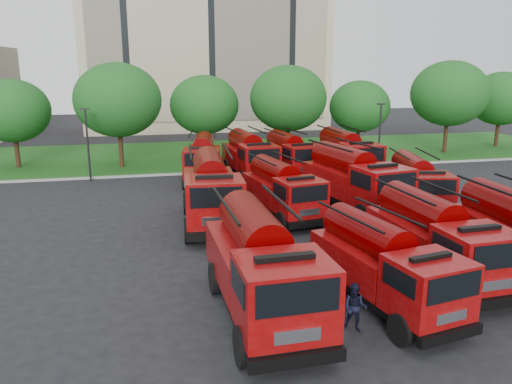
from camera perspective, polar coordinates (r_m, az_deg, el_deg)
The scene contains 27 objects.
ground at distance 21.43m, azimuth 4.73°, elevation -7.55°, with size 140.00×140.00×0.00m, color black.
lawn at distance 46.06m, azimuth -4.82°, elevation 4.35°, with size 70.00×16.00×0.12m, color #184512.
curb at distance 38.18m, azimuth -3.17°, elevation 2.34°, with size 70.00×0.30×0.14m, color gray.
apartment_building at distance 67.55m, azimuth -5.94°, elevation 18.05°, with size 30.00×14.18×25.00m.
tree_1 at distance 43.29m, azimuth -26.09°, elevation 8.33°, with size 5.71×5.71×6.98m.
tree_2 at distance 40.61m, azimuth -15.52°, elevation 10.09°, with size 6.72×6.72×8.22m.
tree_3 at distance 43.39m, azimuth -5.92°, elevation 9.87°, with size 5.88×5.88×7.19m.
tree_4 at distance 43.26m, azimuth 3.71°, elevation 10.62°, with size 6.55×6.55×8.01m.
tree_5 at distance 46.67m, azimuth 11.75°, elevation 9.55°, with size 5.46×5.46×6.68m.
tree_6 at distance 49.13m, azimuth 21.24°, elevation 10.45°, with size 6.89×6.89×8.42m.
tree_7 at distance 54.89m, azimuth 26.22°, elevation 9.56°, with size 6.05×6.05×7.39m.
lamp_post_0 at distance 36.75m, azimuth -18.70°, elevation 5.61°, with size 0.60×0.25×5.11m.
lamp_post_1 at distance 40.72m, azimuth 13.96°, elevation 6.72°, with size 0.60×0.25×5.11m.
fire_truck_0 at distance 16.17m, azimuth 0.62°, elevation -8.39°, with size 2.91×7.56×3.41m.
fire_truck_1 at distance 17.40m, azimuth 14.34°, elevation -8.06°, with size 3.33×6.69×2.91m.
fire_truck_2 at distance 20.16m, azimuth 19.77°, elevation -5.00°, with size 2.81×7.04×3.15m.
fire_truck_4 at distance 25.47m, azimuth -5.14°, elevation 0.17°, with size 3.26×7.90×3.52m.
fire_truck_5 at distance 26.75m, azimuth 2.98°, elevation 0.28°, with size 3.26×6.79×2.96m.
fire_truck_6 at distance 28.42m, azimuth 11.09°, elevation 1.40°, with size 3.95×7.99×3.48m.
fire_truck_7 at distance 29.63m, azimuth 17.84°, elevation 0.98°, with size 3.52×6.80×2.95m.
fire_truck_8 at distance 35.36m, azimuth -6.09°, elevation 3.81°, with size 3.40×7.18×3.14m.
fire_truck_9 at distance 35.98m, azimuth -0.80°, elevation 4.19°, with size 3.10×7.39×3.28m.
fire_truck_10 at distance 36.75m, azimuth 3.87°, elevation 4.23°, with size 3.09×7.05×3.11m.
fire_truck_11 at distance 36.74m, azimuth 10.21°, elevation 4.23°, with size 2.89×7.46×3.36m.
firefighter_1 at distance 16.26m, azimuth 11.12°, elevation -15.27°, with size 0.75×0.41×1.55m, color black.
firefighter_3 at distance 23.41m, azimuth 27.09°, elevation -7.22°, with size 1.03×0.53×1.59m, color black.
firefighter_4 at distance 23.12m, azimuth -5.18°, elevation -5.90°, with size 0.85×0.55×1.73m, color black.
Camera 1 is at (-5.99, -18.98, 7.94)m, focal length 35.00 mm.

